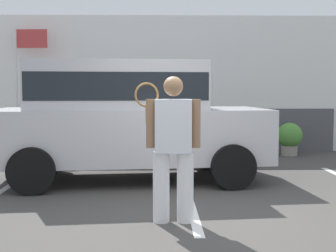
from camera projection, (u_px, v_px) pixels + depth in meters
name	position (u px, v px, depth m)	size (l,w,h in m)	color
ground_plane	(192.00, 220.00, 5.59)	(40.00, 40.00, 0.00)	#423F3D
parking_stripe_1	(187.00, 192.00, 7.09)	(0.12, 4.40, 0.01)	silver
house_frontage	(174.00, 88.00, 11.96)	(9.73, 0.40, 3.47)	white
parked_suv	(126.00, 115.00, 8.01)	(4.77, 2.53, 2.05)	#B7B7BC
tennis_player_man	(173.00, 147.00, 5.45)	(0.78, 0.28, 1.73)	white
potted_plant_by_porch	(290.00, 137.00, 11.14)	(0.60, 0.60, 0.79)	gray
flag_pole	(24.00, 67.00, 11.32)	(0.80, 0.07, 3.10)	silver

